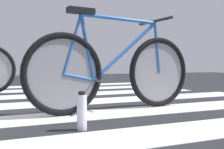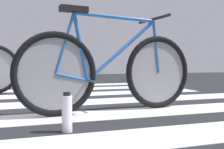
{
  "view_description": "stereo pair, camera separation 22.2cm",
  "coord_description": "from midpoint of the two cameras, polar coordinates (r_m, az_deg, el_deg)",
  "views": [
    {
      "loc": [
        -0.33,
        -3.05,
        0.47
      ],
      "look_at": [
        0.83,
        -0.17,
        0.34
      ],
      "focal_mm": 42.29,
      "sensor_mm": 36.0,
      "label": 1
    },
    {
      "loc": [
        -0.11,
        -3.05,
        0.47
      ],
      "look_at": [
        0.83,
        -0.17,
        0.34
      ],
      "focal_mm": 42.29,
      "sensor_mm": 36.0,
      "label": 2
    }
  ],
  "objects": [
    {
      "name": "crosswalk_markings",
      "position": [
        2.98,
        -17.43,
        -6.31
      ],
      "size": [
        5.49,
        4.99,
        0.0
      ],
      "color": "silver",
      "rests_on": "ground"
    },
    {
      "name": "water_bottle",
      "position": [
        1.78,
        -10.01,
        -8.14
      ],
      "size": [
        0.07,
        0.07,
        0.26
      ],
      "color": "white",
      "rests_on": "ground"
    },
    {
      "name": "ground",
      "position": [
        3.1,
        -17.73,
        -6.22
      ],
      "size": [
        18.0,
        14.0,
        0.02
      ],
      "color": "#222327"
    },
    {
      "name": "bicycle_1_of_2",
      "position": [
        2.44,
        -1.64,
        0.9
      ],
      "size": [
        1.73,
        0.52,
        0.93
      ],
      "rotation": [
        0.0,
        0.0,
        0.11
      ],
      "color": "black",
      "rests_on": "ground"
    }
  ]
}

